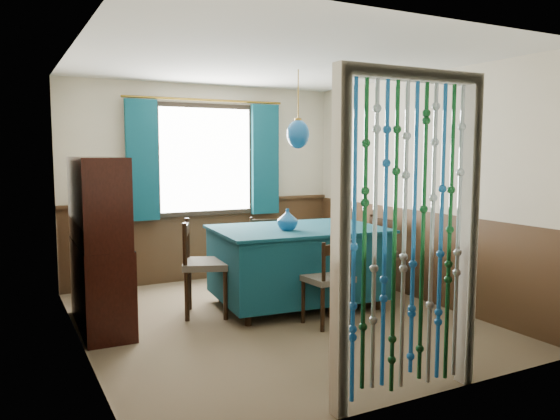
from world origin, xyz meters
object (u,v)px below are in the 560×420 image
sideboard (99,268)px  dining_table (298,261)px  chair_right (373,254)px  vase_sideboard (99,228)px  chair_near (329,279)px  vase_table (287,220)px  pendant_lamp (298,134)px  chair_left (203,265)px  chair_far (268,252)px  bowl_shelf (109,212)px

sideboard → dining_table: bearing=-5.5°
chair_right → vase_sideboard: bearing=70.7°
chair_near → vase_table: vase_table is taller
pendant_lamp → chair_left: bearing=171.3°
vase_table → vase_sideboard: size_ratio=1.03×
chair_right → sideboard: bearing=77.3°
pendant_lamp → vase_table: size_ratio=4.01×
chair_near → chair_right: bearing=28.8°
chair_far → vase_table: (-0.20, -0.87, 0.49)m
chair_near → bowl_shelf: size_ratio=4.39×
chair_near → chair_right: (1.05, 0.70, 0.04)m
sideboard → vase_table: bearing=-9.9°
chair_near → chair_right: size_ratio=0.91×
dining_table → pendant_lamp: bearing=95.0°
chair_far → vase_sideboard: 2.02m
chair_far → chair_near: bearing=102.3°
pendant_lamp → chair_far: bearing=89.1°
sideboard → chair_far: bearing=15.3°
chair_left → sideboard: (-1.00, 0.07, 0.05)m
chair_left → dining_table: bearing=102.9°
chair_right → sideboard: size_ratio=0.57×
chair_near → chair_far: 1.47m
dining_table → chair_far: size_ratio=2.14×
vase_table → bowl_shelf: bearing=177.6°
chair_left → vase_table: size_ratio=4.78×
sideboard → bowl_shelf: bearing=-76.8°
dining_table → chair_left: 1.02m
dining_table → chair_left: chair_left is taller
chair_far → chair_left: chair_left is taller
dining_table → chair_near: size_ratio=2.22×
chair_far → vase_sideboard: bearing=20.7°
dining_table → chair_near: (-0.07, -0.72, -0.04)m
chair_near → pendant_lamp: bearing=79.6°
vase_table → bowl_shelf: bowl_shelf is taller
dining_table → vase_sideboard: size_ratio=9.39×
vase_sideboard → sideboard: bearing=-100.0°
pendant_lamp → vase_sideboard: size_ratio=4.11×
dining_table → vase_table: 0.52m
dining_table → chair_far: (0.01, 0.74, -0.02)m
chair_right → vase_table: bearing=87.0°
dining_table → sideboard: sideboard is taller
chair_right → vase_table: (-1.17, -0.10, 0.46)m
chair_near → sideboard: bearing=148.9°
vase_table → sideboard: bearing=169.1°
chair_near → bowl_shelf: bowl_shelf is taller
chair_far → pendant_lamp: size_ratio=1.07×
chair_near → chair_far: chair_far is taller
dining_table → bowl_shelf: bowl_shelf is taller
chair_right → vase_table: vase_table is taller
chair_right → pendant_lamp: pendant_lamp is taller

